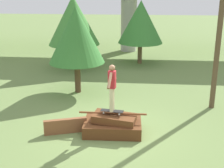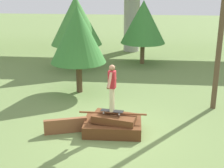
{
  "view_description": "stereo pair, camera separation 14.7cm",
  "coord_description": "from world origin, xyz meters",
  "px_view_note": "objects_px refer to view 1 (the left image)",
  "views": [
    {
      "loc": [
        0.8,
        -9.22,
        4.67
      ],
      "look_at": [
        -0.02,
        -0.06,
        1.68
      ],
      "focal_mm": 50.0,
      "sensor_mm": 36.0,
      "label": 1
    },
    {
      "loc": [
        0.94,
        -9.2,
        4.67
      ],
      "look_at": [
        -0.02,
        -0.06,
        1.68
      ],
      "focal_mm": 50.0,
      "sensor_mm": 36.0,
      "label": 2
    }
  ],
  "objects_px": {
    "utility_pole": "(223,1)",
    "tree_behind_left": "(141,22)",
    "tree_mid_back": "(74,20)",
    "tree_behind_right": "(76,35)",
    "skateboard": "(112,111)",
    "skater": "(112,85)"
  },
  "relations": [
    {
      "from": "tree_behind_right",
      "to": "skater",
      "type": "bearing_deg",
      "value": -64.24
    },
    {
      "from": "skateboard",
      "to": "tree_mid_back",
      "type": "xyz_separation_m",
      "value": [
        -2.82,
        7.89,
        1.94
      ]
    },
    {
      "from": "utility_pole",
      "to": "tree_behind_right",
      "type": "height_order",
      "value": "utility_pole"
    },
    {
      "from": "skateboard",
      "to": "tree_behind_left",
      "type": "distance_m",
      "value": 9.6
    },
    {
      "from": "skater",
      "to": "tree_behind_right",
      "type": "xyz_separation_m",
      "value": [
        -1.88,
        3.89,
        0.91
      ]
    },
    {
      "from": "skateboard",
      "to": "tree_behind_left",
      "type": "bearing_deg",
      "value": 84.81
    },
    {
      "from": "tree_behind_left",
      "to": "tree_behind_right",
      "type": "distance_m",
      "value": 6.16
    },
    {
      "from": "utility_pole",
      "to": "tree_behind_right",
      "type": "distance_m",
      "value": 5.94
    },
    {
      "from": "utility_pole",
      "to": "tree_mid_back",
      "type": "distance_m",
      "value": 8.55
    },
    {
      "from": "tree_behind_left",
      "to": "tree_mid_back",
      "type": "height_order",
      "value": "tree_mid_back"
    },
    {
      "from": "utility_pole",
      "to": "tree_behind_left",
      "type": "bearing_deg",
      "value": 112.6
    },
    {
      "from": "utility_pole",
      "to": "tree_mid_back",
      "type": "bearing_deg",
      "value": 140.69
    },
    {
      "from": "tree_behind_left",
      "to": "skater",
      "type": "bearing_deg",
      "value": -95.19
    },
    {
      "from": "skater",
      "to": "tree_behind_left",
      "type": "xyz_separation_m",
      "value": [
        0.85,
        9.41,
        0.84
      ]
    },
    {
      "from": "tree_behind_right",
      "to": "skateboard",
      "type": "bearing_deg",
      "value": -64.24
    },
    {
      "from": "skateboard",
      "to": "skater",
      "type": "distance_m",
      "value": 0.88
    },
    {
      "from": "utility_pole",
      "to": "tree_behind_left",
      "type": "height_order",
      "value": "utility_pole"
    },
    {
      "from": "utility_pole",
      "to": "tree_mid_back",
      "type": "xyz_separation_m",
      "value": [
        -6.53,
        5.35,
        -1.36
      ]
    },
    {
      "from": "skater",
      "to": "tree_behind_right",
      "type": "height_order",
      "value": "tree_behind_right"
    },
    {
      "from": "tree_behind_left",
      "to": "tree_behind_right",
      "type": "bearing_deg",
      "value": -116.32
    },
    {
      "from": "utility_pole",
      "to": "tree_behind_left",
      "type": "relative_size",
      "value": 2.11
    },
    {
      "from": "tree_behind_right",
      "to": "tree_mid_back",
      "type": "height_order",
      "value": "tree_mid_back"
    }
  ]
}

